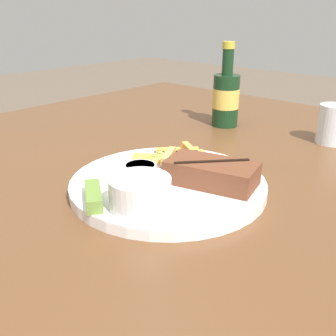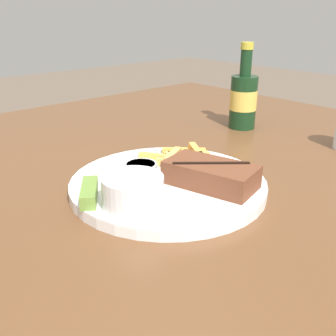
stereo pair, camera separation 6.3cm
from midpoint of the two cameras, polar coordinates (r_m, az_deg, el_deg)
The scene contains 9 objects.
dining_table at distance 0.67m, azimuth 2.70°, elevation -7.84°, with size 1.38×1.48×0.74m.
dinner_plate at distance 0.64m, azimuth 2.81°, elevation -2.46°, with size 0.32×0.32×0.02m.
steak_portion at distance 0.62m, azimuth 9.14°, elevation -0.98°, with size 0.15×0.11×0.04m.
fries_pile at distance 0.71m, azimuth 4.80°, elevation 1.40°, with size 0.13×0.12×0.02m.
coleslaw_cup at distance 0.54m, azimuth -1.81°, elevation -3.26°, with size 0.09×0.09×0.05m.
dipping_sauce_cup at distance 0.64m, azimuth -1.15°, elevation -0.28°, with size 0.05×0.05×0.02m.
pickle_spear at distance 0.58m, azimuth -8.31°, elevation -3.59°, with size 0.08×0.06×0.02m.
fork_utensil at distance 0.71m, azimuth 1.65°, elevation 1.13°, with size 0.12×0.09×0.00m.
beer_bottle at distance 0.99m, azimuth 12.72°, elevation 9.79°, with size 0.07×0.07×0.20m.
Camera 2 is at (0.44, -0.39, 1.02)m, focal length 42.00 mm.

